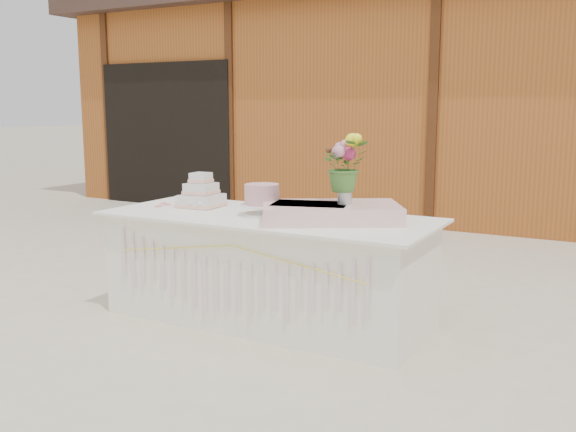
{
  "coord_description": "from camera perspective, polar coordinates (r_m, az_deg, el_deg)",
  "views": [
    {
      "loc": [
        2.29,
        -3.86,
        1.53
      ],
      "look_at": [
        0.0,
        0.3,
        0.72
      ],
      "focal_mm": 40.0,
      "sensor_mm": 36.0,
      "label": 1
    }
  ],
  "objects": [
    {
      "name": "ground",
      "position": [
        4.75,
        -1.77,
        -9.14
      ],
      "size": [
        80.0,
        80.0,
        0.0
      ],
      "primitive_type": "plane",
      "color": "beige",
      "rests_on": "ground"
    },
    {
      "name": "satin_runner",
      "position": [
        4.33,
        3.83,
        0.31
      ],
      "size": [
        1.06,
        0.92,
        0.12
      ],
      "primitive_type": "cube",
      "rotation": [
        0.0,
        0.0,
        0.53
      ],
      "color": "beige",
      "rests_on": "cake_table"
    },
    {
      "name": "loose_flowers",
      "position": [
        5.17,
        -10.79,
        1.14
      ],
      "size": [
        0.25,
        0.34,
        0.02
      ],
      "primitive_type": null,
      "rotation": [
        0.0,
        0.0,
        -0.42
      ],
      "color": "pink",
      "rests_on": "cake_table"
    },
    {
      "name": "wedding_cake",
      "position": [
        4.96,
        -7.72,
        1.82
      ],
      "size": [
        0.31,
        0.31,
        0.27
      ],
      "rotation": [
        0.0,
        0.0,
        0.06
      ],
      "color": "silver",
      "rests_on": "cake_table"
    },
    {
      "name": "pink_cake_stand",
      "position": [
        4.53,
        -2.33,
        1.61
      ],
      "size": [
        0.31,
        0.31,
        0.22
      ],
      "color": "white",
      "rests_on": "cake_table"
    },
    {
      "name": "flower_vase",
      "position": [
        4.32,
        5.07,
        1.94
      ],
      "size": [
        0.1,
        0.1,
        0.13
      ],
      "primitive_type": "cylinder",
      "color": "silver",
      "rests_on": "satin_runner"
    },
    {
      "name": "barn",
      "position": [
        10.12,
        15.96,
        10.14
      ],
      "size": [
        12.6,
        4.6,
        3.3
      ],
      "color": "#92511E",
      "rests_on": "ground"
    },
    {
      "name": "bouquet",
      "position": [
        4.29,
        5.12,
        5.14
      ],
      "size": [
        0.42,
        0.41,
        0.35
      ],
      "primitive_type": "imported",
      "rotation": [
        0.0,
        0.0,
        0.69
      ],
      "color": "#41712D",
      "rests_on": "flower_vase"
    },
    {
      "name": "cake_table",
      "position": [
        4.63,
        -1.83,
        -4.62
      ],
      "size": [
        2.4,
        1.0,
        0.77
      ],
      "color": "white",
      "rests_on": "ground"
    }
  ]
}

